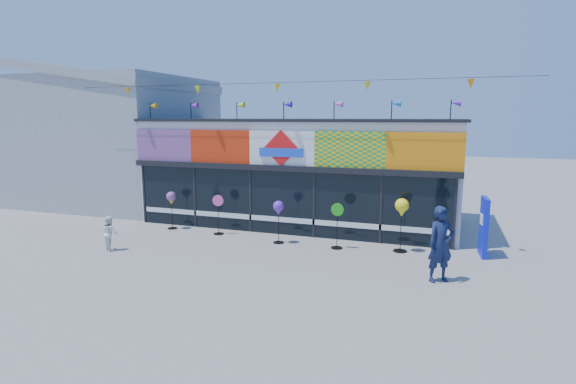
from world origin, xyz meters
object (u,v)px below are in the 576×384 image
at_px(blue_sign, 484,227).
at_px(spinner_0, 171,199).
at_px(child, 110,233).
at_px(spinner_2, 278,209).
at_px(spinner_1, 218,214).
at_px(spinner_3, 337,225).
at_px(adult_man, 441,244).
at_px(spinner_4, 402,209).

distance_m(blue_sign, spinner_0, 10.82).
bearing_deg(child, spinner_2, -122.08).
xyz_separation_m(spinner_1, spinner_2, (2.43, -0.37, 0.39)).
distance_m(blue_sign, spinner_3, 4.41).
height_order(spinner_3, adult_man, adult_man).
relative_size(spinner_2, adult_man, 0.73).
bearing_deg(child, adult_man, -146.64).
relative_size(spinner_4, adult_man, 0.86).
bearing_deg(child, spinner_4, -131.62).
bearing_deg(blue_sign, spinner_2, -177.77).
bearing_deg(spinner_4, spinner_2, -175.23).
bearing_deg(spinner_0, child, -95.93).
height_order(spinner_3, spinner_4, spinner_4).
xyz_separation_m(spinner_0, spinner_1, (2.04, -0.16, -0.38)).
height_order(spinner_2, child, spinner_2).
relative_size(blue_sign, spinner_0, 1.26).
relative_size(spinner_1, child, 1.31).
bearing_deg(child, spinner_3, -129.18).
bearing_deg(blue_sign, spinner_4, -175.09).
bearing_deg(adult_man, spinner_2, 123.67).
distance_m(spinner_1, adult_man, 7.92).
xyz_separation_m(blue_sign, spinner_0, (-10.81, -0.19, 0.23)).
distance_m(spinner_2, spinner_4, 3.96).
bearing_deg(spinner_1, child, -129.64).
distance_m(spinner_1, spinner_4, 6.41).
bearing_deg(spinner_1, spinner_4, -0.33).
bearing_deg(spinner_3, adult_man, -32.71).
bearing_deg(spinner_2, spinner_3, 0.66).
bearing_deg(spinner_3, spinner_1, 175.55).
bearing_deg(blue_sign, spinner_1, 178.08).
xyz_separation_m(spinner_4, child, (-8.73, -2.80, -0.81)).
height_order(spinner_0, spinner_3, spinner_3).
distance_m(spinner_2, child, 5.42).
distance_m(spinner_1, spinner_2, 2.49).
bearing_deg(child, blue_sign, -133.43).
height_order(blue_sign, spinner_4, blue_sign).
bearing_deg(spinner_2, spinner_0, 173.32).
bearing_deg(child, spinner_0, -65.33).
distance_m(spinner_4, adult_man, 2.63).
xyz_separation_m(spinner_3, spinner_4, (1.96, 0.31, 0.57)).
xyz_separation_m(blue_sign, spinner_2, (-6.34, -0.71, 0.25)).
relative_size(spinner_1, adult_man, 0.73).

